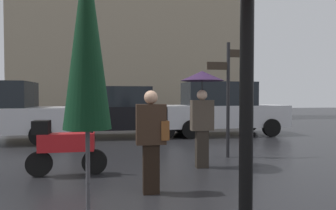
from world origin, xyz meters
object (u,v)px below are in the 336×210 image
parked_car_right (121,111)px  pedestrian_with_umbrella (202,94)px  pedestrian_with_bag (152,135)px  street_signpost (228,88)px  parked_scooter (64,145)px  parked_car_left (222,108)px  folded_patio_umbrella_near (87,45)px

parked_car_right → pedestrian_with_umbrella: bearing=-84.3°
parked_car_right → pedestrian_with_bag: bearing=-98.5°
street_signpost → parked_car_right: bearing=120.9°
parked_scooter → pedestrian_with_bag: bearing=-47.6°
pedestrian_with_umbrella → parked_car_left: bearing=137.9°
street_signpost → pedestrian_with_bag: bearing=-132.9°
pedestrian_with_umbrella → pedestrian_with_bag: bearing=-57.7°
parked_scooter → street_signpost: bearing=8.9°
parked_car_left → parked_car_right: 3.73m
parked_scooter → pedestrian_with_umbrella: bearing=-3.8°
pedestrian_with_bag → parked_car_left: 7.03m
pedestrian_with_umbrella → pedestrian_with_bag: pedestrian_with_umbrella is taller
parked_scooter → parked_car_left: bearing=38.7°
pedestrian_with_umbrella → parked_car_right: pedestrian_with_umbrella is taller
pedestrian_with_bag → parked_scooter: pedestrian_with_bag is taller
pedestrian_with_bag → street_signpost: 3.16m
folded_patio_umbrella_near → parked_scooter: (-0.69, 3.09, -1.30)m
pedestrian_with_umbrella → street_signpost: size_ratio=0.72×
pedestrian_with_bag → pedestrian_with_umbrella: bearing=71.2°
folded_patio_umbrella_near → parked_scooter: folded_patio_umbrella_near is taller
parked_car_left → street_signpost: 4.18m
pedestrian_with_bag → parked_scooter: 1.94m
pedestrian_with_umbrella → parked_scooter: (-2.64, -0.14, -0.93)m
folded_patio_umbrella_near → pedestrian_with_bag: bearing=67.6°
pedestrian_with_bag → parked_car_right: parked_car_right is taller
folded_patio_umbrella_near → pedestrian_with_umbrella: size_ratio=1.39×
parked_car_left → parked_car_right: bearing=162.6°
folded_patio_umbrella_near → parked_car_left: bearing=62.6°
parked_car_right → parked_car_left: bearing=-13.6°
pedestrian_with_umbrella → parked_car_right: size_ratio=0.45×
parked_car_right → street_signpost: (2.42, -4.05, 0.74)m
parked_scooter → parked_car_right: parked_car_right is taller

